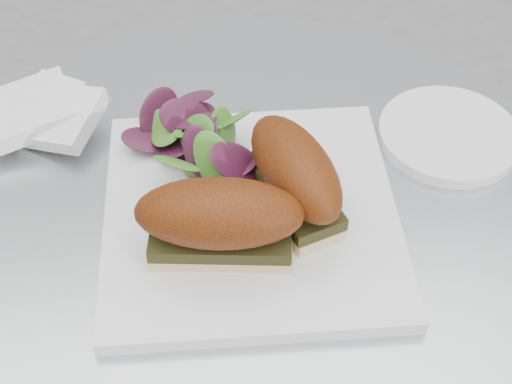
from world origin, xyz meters
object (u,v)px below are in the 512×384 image
(sandwich_left, at_px, (220,220))
(sandwich_right, at_px, (295,174))
(saucer, at_px, (448,135))
(plate, at_px, (251,214))

(sandwich_left, bearing_deg, sandwich_right, 40.45)
(sandwich_left, bearing_deg, saucer, 35.65)
(plate, distance_m, sandwich_left, 0.08)
(saucer, bearing_deg, sandwich_right, -154.26)
(plate, height_order, saucer, plate)
(plate, height_order, sandwich_left, sandwich_left)
(sandwich_right, distance_m, saucer, 0.21)
(plate, xyz_separation_m, sandwich_right, (0.04, 0.00, 0.05))
(sandwich_right, bearing_deg, saucer, 97.56)
(sandwich_left, xyz_separation_m, saucer, (0.26, 0.14, -0.05))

